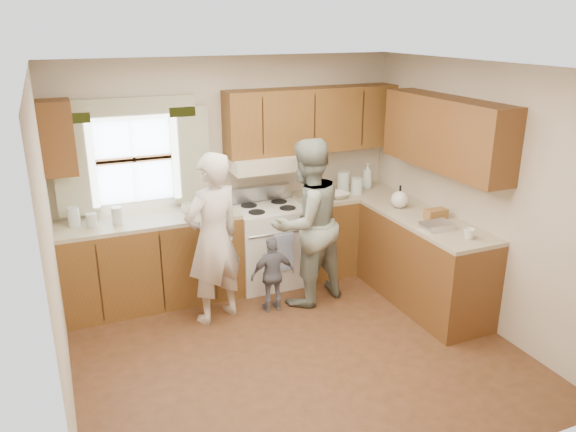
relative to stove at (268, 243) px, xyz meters
name	(u,v)px	position (x,y,z in m)	size (l,w,h in m)	color
room	(296,221)	(-0.30, -1.44, 0.78)	(3.80, 3.80, 3.80)	#452A15
kitchen_fixtures	(307,218)	(0.31, -0.36, 0.37)	(3.80, 2.25, 2.15)	#4D2D10
stove	(268,243)	(0.00, 0.00, 0.00)	(0.76, 0.67, 1.07)	silver
woman_left	(213,239)	(-0.79, -0.59, 0.39)	(0.62, 0.41, 1.70)	beige
woman_right	(307,223)	(0.20, -0.59, 0.41)	(0.85, 0.66, 1.75)	#2A4036
child	(273,274)	(-0.20, -0.65, -0.07)	(0.47, 0.19, 0.80)	slate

